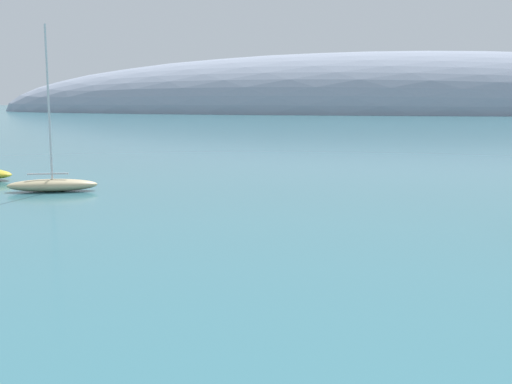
% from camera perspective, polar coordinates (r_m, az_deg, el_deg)
% --- Properties ---
extents(distant_ridge, '(270.23, 58.52, 38.14)m').
position_cam_1_polar(distant_ridge, '(212.56, 13.12, 6.82)').
color(distant_ridge, '#8E99AD').
rests_on(distant_ridge, ground).
extents(sailboat_sand_outer_mooring, '(6.02, 3.26, 10.72)m').
position_cam_1_polar(sailboat_sand_outer_mooring, '(44.54, -17.45, 0.72)').
color(sailboat_sand_outer_mooring, '#C6B284').
rests_on(sailboat_sand_outer_mooring, water).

